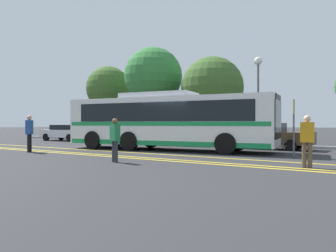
% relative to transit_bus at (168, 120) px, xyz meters
% --- Properties ---
extents(ground_plane, '(220.00, 220.00, 0.00)m').
position_rel_transit_bus_xyz_m(ground_plane, '(0.52, -0.20, -1.59)').
color(ground_plane, '#2D2D30').
extents(lane_strip_0, '(31.20, 0.20, 0.01)m').
position_rel_transit_bus_xyz_m(lane_strip_0, '(0.01, -2.20, -1.59)').
color(lane_strip_0, gold).
rests_on(lane_strip_0, ground_plane).
extents(lane_strip_1, '(31.20, 0.20, 0.01)m').
position_rel_transit_bus_xyz_m(lane_strip_1, '(0.01, -3.75, -1.59)').
color(lane_strip_1, gold).
rests_on(lane_strip_1, ground_plane).
extents(lane_strip_2, '(31.20, 0.20, 0.01)m').
position_rel_transit_bus_xyz_m(lane_strip_2, '(0.01, -4.25, -1.59)').
color(lane_strip_2, gold).
rests_on(lane_strip_2, ground_plane).
extents(curb_strip, '(39.20, 0.36, 0.15)m').
position_rel_transit_bus_xyz_m(curb_strip, '(0.01, 5.39, -1.51)').
color(curb_strip, '#99999E').
rests_on(curb_strip, ground_plane).
extents(transit_bus, '(11.70, 3.90, 3.07)m').
position_rel_transit_bus_xyz_m(transit_bus, '(0.00, 0.00, 0.00)').
color(transit_bus, white).
rests_on(transit_bus, ground_plane).
extents(parked_car_0, '(4.38, 1.97, 1.31)m').
position_rel_transit_bus_xyz_m(parked_car_0, '(-12.17, 3.34, -0.91)').
color(parked_car_0, silver).
rests_on(parked_car_0, ground_plane).
extents(parked_car_1, '(4.19, 1.89, 1.41)m').
position_rel_transit_bus_xyz_m(parked_car_1, '(-6.59, 3.79, -0.88)').
color(parked_car_1, '#4C3823').
rests_on(parked_car_1, ground_plane).
extents(parked_car_2, '(4.22, 2.20, 1.26)m').
position_rel_transit_bus_xyz_m(parked_car_2, '(-1.67, 3.65, -0.93)').
color(parked_car_2, olive).
rests_on(parked_car_2, ground_plane).
extents(parked_car_3, '(4.94, 1.98, 1.45)m').
position_rel_transit_bus_xyz_m(parked_car_3, '(4.19, 3.71, -0.85)').
color(parked_car_3, '#4C3823').
rests_on(parked_car_3, ground_plane).
extents(pedestrian_0, '(0.47, 0.35, 1.61)m').
position_rel_transit_bus_xyz_m(pedestrian_0, '(1.32, -5.66, -0.68)').
color(pedestrian_0, '#2D2D33').
rests_on(pedestrian_0, ground_plane).
extents(pedestrian_1, '(0.41, 0.47, 1.83)m').
position_rel_transit_bus_xyz_m(pedestrian_1, '(-5.10, -4.76, -0.54)').
color(pedestrian_1, black).
rests_on(pedestrian_1, ground_plane).
extents(pedestrian_2, '(0.45, 0.29, 1.69)m').
position_rel_transit_bus_xyz_m(pedestrian_2, '(7.53, -3.45, -0.63)').
color(pedestrian_2, brown).
rests_on(pedestrian_2, ground_plane).
extents(bus_stop_sign, '(0.08, 0.40, 2.45)m').
position_rel_transit_bus_xyz_m(bus_stop_sign, '(6.45, -0.19, -0.05)').
color(bus_stop_sign, '#59595E').
rests_on(bus_stop_sign, ground_plane).
extents(street_lamp, '(0.52, 0.52, 5.75)m').
position_rel_transit_bus_xyz_m(street_lamp, '(2.91, 6.34, 2.70)').
color(street_lamp, '#59595E').
rests_on(street_lamp, ground_plane).
extents(tree_0, '(5.07, 5.07, 8.08)m').
position_rel_transit_bus_xyz_m(tree_0, '(-7.07, 8.68, 3.94)').
color(tree_0, '#513823').
rests_on(tree_0, ground_plane).
extents(tree_1, '(4.93, 4.93, 6.71)m').
position_rel_transit_bus_xyz_m(tree_1, '(-1.56, 8.95, 2.65)').
color(tree_1, '#513823').
rests_on(tree_1, ground_plane).
extents(tree_2, '(4.40, 4.40, 7.16)m').
position_rel_transit_bus_xyz_m(tree_2, '(-13.30, 9.72, 3.36)').
color(tree_2, '#513823').
rests_on(tree_2, ground_plane).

